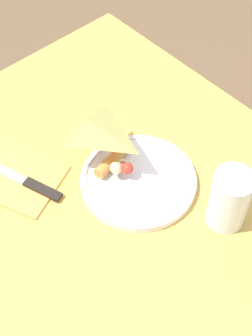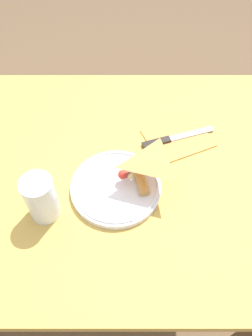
% 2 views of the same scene
% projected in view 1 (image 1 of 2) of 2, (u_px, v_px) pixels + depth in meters
% --- Properties ---
extents(dining_table, '(1.06, 0.76, 0.77)m').
position_uv_depth(dining_table, '(140.00, 261.00, 1.02)').
color(dining_table, gold).
rests_on(dining_table, ground_plane).
extents(plate_pizza, '(0.22, 0.22, 0.05)m').
position_uv_depth(plate_pizza, '(137.00, 178.00, 0.98)').
color(plate_pizza, white).
rests_on(plate_pizza, dining_table).
extents(milk_glass, '(0.07, 0.07, 0.12)m').
position_uv_depth(milk_glass, '(229.00, 201.00, 0.90)').
color(milk_glass, white).
rests_on(milk_glass, dining_table).
extents(napkin_folded, '(0.21, 0.19, 0.00)m').
position_uv_depth(napkin_folded, '(15.00, 178.00, 1.00)').
color(napkin_folded, '#E59E4C').
rests_on(napkin_folded, dining_table).
extents(butter_knife, '(0.21, 0.08, 0.01)m').
position_uv_depth(butter_knife, '(20.00, 178.00, 0.99)').
color(butter_knife, black).
rests_on(butter_knife, napkin_folded).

